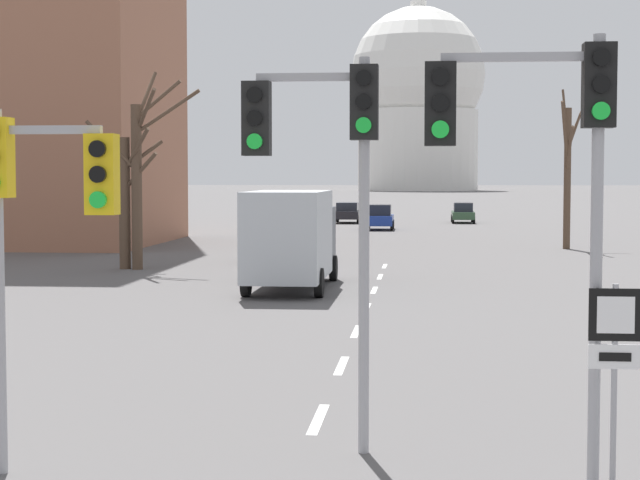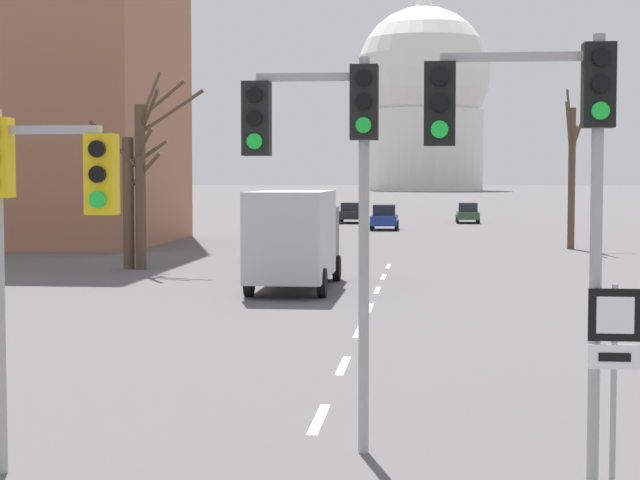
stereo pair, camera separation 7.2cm
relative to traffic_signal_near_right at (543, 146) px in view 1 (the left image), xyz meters
The scene contains 20 objects.
lane_stripe_1 5.84m from the traffic_signal_near_right, 132.52° to the left, with size 0.16×2.00×0.01m, color silver.
lane_stripe_2 9.10m from the traffic_signal_near_right, 110.74° to the left, with size 0.16×2.00×0.01m, color silver.
lane_stripe_3 13.12m from the traffic_signal_near_right, 103.42° to the left, with size 0.16×2.00×0.01m, color silver.
lane_stripe_4 17.37m from the traffic_signal_near_right, 99.88° to the left, with size 0.16×2.00×0.01m, color silver.
lane_stripe_5 21.73m from the traffic_signal_near_right, 97.81° to the left, with size 0.16×2.00×0.01m, color silver.
lane_stripe_6 26.13m from the traffic_signal_near_right, 96.45° to the left, with size 0.16×2.00×0.01m, color silver.
lane_stripe_7 30.56m from the traffic_signal_near_right, 95.49° to the left, with size 0.16×2.00×0.01m, color silver.
traffic_signal_near_right is the anchor object (origin of this frame).
traffic_signal_near_left 6.03m from the traffic_signal_near_right, behind, with size 1.65×0.34×4.42m.
traffic_signal_centre_tall 2.92m from the traffic_signal_near_right, 153.38° to the left, with size 1.76×0.34×5.14m.
route_sign_post 2.48m from the traffic_signal_near_right, ahead, with size 0.60×0.08×2.39m.
sedan_near_left 59.05m from the traffic_signal_near_right, 94.14° to the left, with size 1.81×3.83×1.69m.
sedan_near_right 32.89m from the traffic_signal_near_right, 103.38° to the left, with size 1.82×4.14×1.71m.
sedan_mid_centre 70.08m from the traffic_signal_near_right, 88.66° to the left, with size 1.74×4.32×1.55m.
sedan_far_left 69.46m from the traffic_signal_near_right, 95.91° to the left, with size 1.94×4.43×1.57m.
delivery_truck 22.04m from the traffic_signal_near_right, 104.64° to the left, with size 2.44×7.20×3.14m.
bare_tree_left_near 30.36m from the traffic_signal_near_right, 113.85° to the left, with size 4.51×2.79×7.72m.
bare_tree_right_near 41.43m from the traffic_signal_near_right, 82.10° to the left, with size 2.02×3.93×8.09m.
bare_tree_left_far 30.72m from the traffic_signal_near_right, 114.64° to the left, with size 1.65×1.80×5.46m.
capitol_dome 251.42m from the traffic_signal_near_right, 90.66° to the left, with size 32.50×32.50×45.91m.
Camera 1 is at (1.54, -7.50, 3.62)m, focal length 60.00 mm.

